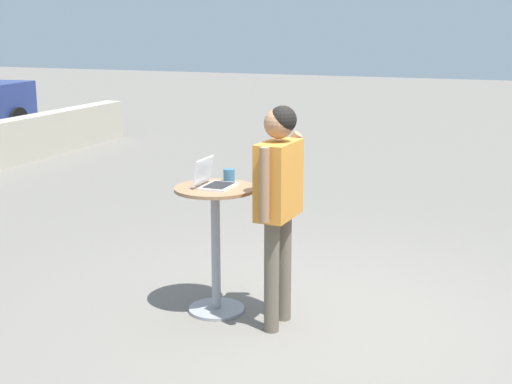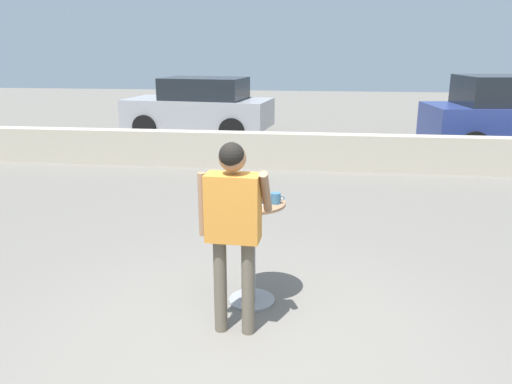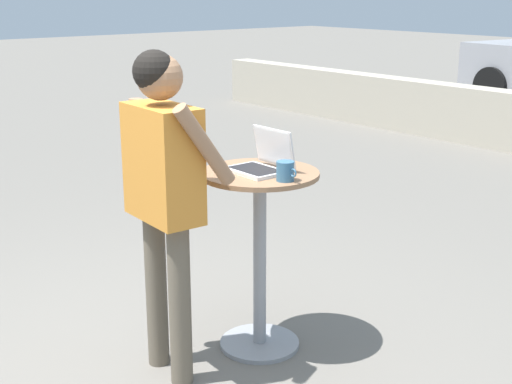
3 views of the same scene
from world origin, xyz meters
TOP-DOWN VIEW (x-y plane):
  - ground_plane at (0.00, 0.00)m, footprint 50.00×50.00m
  - pavement_kerb at (0.00, 6.28)m, footprint 14.49×0.35m
  - cafe_table at (-0.05, 0.76)m, footprint 0.62×0.62m
  - laptop at (-0.05, 0.78)m, footprint 0.29×0.26m
  - coffee_mug at (0.17, 0.74)m, footprint 0.12×0.09m
  - standing_person at (-0.13, 0.23)m, footprint 0.58×0.35m
  - parked_car_near_street at (-2.64, 9.67)m, footprint 4.00×2.17m
  - parked_car_further_down at (4.88, 8.51)m, footprint 3.99×2.18m

SIDE VIEW (x-z plane):
  - ground_plane at x=0.00m, z-range 0.00..0.00m
  - pavement_kerb at x=0.00m, z-range 0.00..0.71m
  - cafe_table at x=-0.05m, z-range 0.12..1.12m
  - parked_car_near_street at x=-2.64m, z-range 0.01..1.59m
  - parked_car_further_down at x=4.88m, z-range -0.01..1.73m
  - laptop at x=-0.05m, z-range 0.93..1.15m
  - coffee_mug at x=0.17m, z-range 0.99..1.09m
  - standing_person at x=-0.13m, z-range 0.22..1.86m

